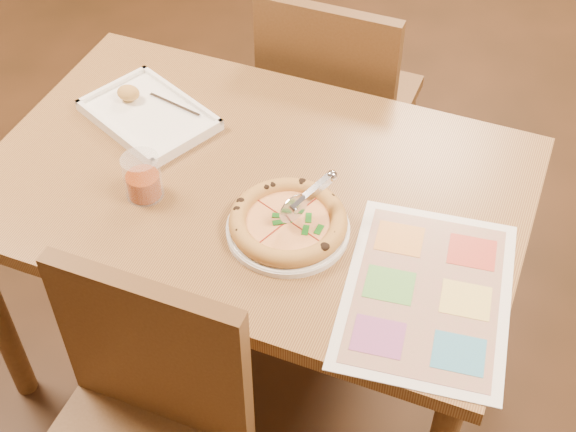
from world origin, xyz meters
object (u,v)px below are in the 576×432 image
at_px(dining_table, 254,205).
at_px(chair_near, 139,420).
at_px(chair_far, 334,90).
at_px(appetizer_tray, 147,115).
at_px(pizza_cutter, 307,198).
at_px(menu, 427,293).
at_px(pizza, 288,222).
at_px(plate, 288,229).
at_px(glass_tumbler, 143,179).

bearing_deg(dining_table, chair_near, -90.00).
bearing_deg(chair_near, chair_far, 90.00).
distance_m(chair_far, appetizer_tray, 0.62).
xyz_separation_m(pizza_cutter, menu, (0.31, -0.10, -0.08)).
distance_m(appetizer_tray, menu, 0.88).
distance_m(chair_far, pizza, 0.76).
distance_m(chair_near, pizza, 0.53).
relative_size(plate, pizza_cutter, 2.12).
distance_m(chair_far, glass_tumbler, 0.80).
height_order(plate, appetizer_tray, appetizer_tray).
distance_m(pizza, pizza_cutter, 0.07).
bearing_deg(pizza_cutter, menu, -76.18).
bearing_deg(appetizer_tray, dining_table, -17.90).
height_order(chair_near, plate, chair_near).
relative_size(chair_far, pizza_cutter, 3.57).
xyz_separation_m(pizza_cutter, glass_tumbler, (-0.39, -0.05, -0.03)).
relative_size(pizza_cutter, glass_tumbler, 1.19).
distance_m(plate, glass_tumbler, 0.36).
relative_size(chair_near, glass_tumbler, 4.24).
height_order(dining_table, glass_tumbler, glass_tumbler).
distance_m(dining_table, appetizer_tray, 0.38).
distance_m(plate, menu, 0.34).
height_order(chair_far, glass_tumbler, chair_far).
height_order(dining_table, chair_far, chair_far).
bearing_deg(chair_far, appetizer_tray, 54.54).
bearing_deg(menu, plate, 170.32).
bearing_deg(plate, glass_tumbler, -177.89).
distance_m(dining_table, plate, 0.21).
bearing_deg(chair_near, plate, 73.46).
distance_m(chair_near, chair_far, 1.20).
distance_m(pizza, appetizer_tray, 0.54).
bearing_deg(plate, chair_near, -106.54).
height_order(dining_table, chair_near, chair_near).
relative_size(pizza, menu, 0.56).
distance_m(chair_far, pizza_cutter, 0.75).
bearing_deg(glass_tumbler, pizza_cutter, 7.57).
relative_size(dining_table, chair_near, 2.77).
height_order(plate, menu, plate).
bearing_deg(appetizer_tray, pizza, -25.80).
bearing_deg(chair_far, menu, 121.31).
relative_size(chair_near, chair_far, 1.00).
distance_m(chair_near, appetizer_tray, 0.81).
xyz_separation_m(dining_table, chair_far, (-0.00, 0.60, -0.07)).
bearing_deg(chair_far, glass_tumbler, 73.74).
height_order(pizza, menu, pizza).
bearing_deg(appetizer_tray, plate, -26.10).
relative_size(chair_far, appetizer_tray, 1.19).
relative_size(chair_near, appetizer_tray, 1.19).
bearing_deg(pizza_cutter, dining_table, 93.43).
bearing_deg(dining_table, pizza_cutter, -27.64).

